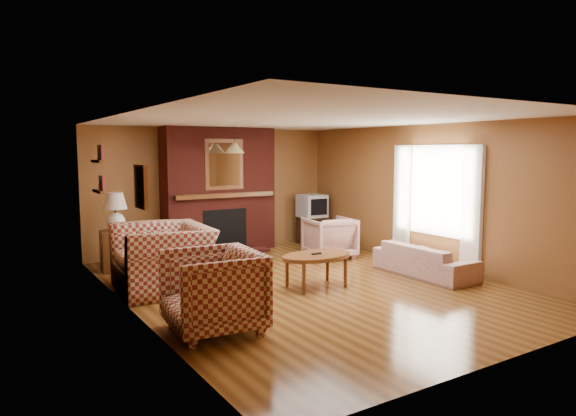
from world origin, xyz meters
TOP-DOWN VIEW (x-y plane):
  - floor at (0.00, 0.00)m, footprint 6.50×6.50m
  - ceiling at (0.00, 0.00)m, footprint 6.50×6.50m
  - wall_back at (0.00, 3.25)m, footprint 6.50×0.00m
  - wall_front at (0.00, -3.25)m, footprint 6.50×0.00m
  - wall_left at (-2.50, 0.00)m, footprint 0.00×6.50m
  - wall_right at (2.50, 0.00)m, footprint 0.00×6.50m
  - fireplace at (0.00, 2.98)m, footprint 2.20×0.82m
  - window_right at (2.45, -0.20)m, footprint 0.10×1.85m
  - bookshelf at (-2.44, 1.90)m, footprint 0.09×0.55m
  - botanical_print at (-2.47, -0.30)m, footprint 0.05×0.40m
  - pendant_light at (0.00, 2.30)m, footprint 0.36×0.36m
  - plaid_loveseat at (-1.85, 0.88)m, footprint 1.32×1.49m
  - plaid_armchair at (-1.95, -1.07)m, footprint 1.07×1.04m
  - floral_sofa at (1.90, -0.52)m, footprint 0.67×1.70m
  - floral_armchair at (1.44, 1.36)m, footprint 0.92×0.94m
  - coffee_table at (0.05, -0.19)m, footprint 1.07×0.67m
  - side_table at (-2.10, 2.45)m, footprint 0.53×0.53m
  - table_lamp at (-2.10, 2.45)m, footprint 0.38×0.38m
  - tv_stand at (2.05, 2.80)m, footprint 0.53×0.48m
  - crt_tv at (2.05, 2.79)m, footprint 0.52×0.52m

SIDE VIEW (x-z plane):
  - floor at x=0.00m, z-range 0.00..0.00m
  - floral_sofa at x=1.90m, z-range 0.00..0.50m
  - tv_stand at x=2.05m, z-range 0.00..0.56m
  - side_table at x=-2.10m, z-range 0.00..0.65m
  - floral_armchair at x=1.44m, z-range 0.00..0.75m
  - coffee_table at x=0.05m, z-range 0.18..0.68m
  - plaid_armchair at x=-1.95m, z-range 0.00..0.90m
  - plaid_loveseat at x=-1.85m, z-range 0.00..0.91m
  - crt_tv at x=2.05m, z-range 0.56..1.03m
  - table_lamp at x=-2.10m, z-range 0.69..1.31m
  - window_right at x=2.45m, z-range 0.13..2.13m
  - fireplace at x=0.00m, z-range -0.02..2.38m
  - wall_back at x=0.00m, z-range -2.05..4.45m
  - wall_front at x=0.00m, z-range -2.05..4.45m
  - wall_left at x=-2.50m, z-range -2.05..4.45m
  - wall_right at x=2.50m, z-range -2.05..4.45m
  - botanical_print at x=-2.47m, z-range 1.30..1.80m
  - bookshelf at x=-2.44m, z-range 1.31..2.02m
  - pendant_light at x=0.00m, z-range 1.76..2.24m
  - ceiling at x=0.00m, z-range 2.40..2.40m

